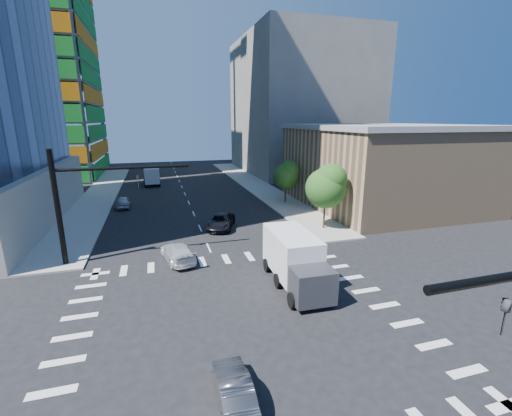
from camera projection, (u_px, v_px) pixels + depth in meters
name	position (u px, v px, depth m)	size (l,w,h in m)	color
ground	(241.00, 320.00, 19.75)	(160.00, 160.00, 0.00)	black
road_markings	(241.00, 320.00, 19.75)	(20.00, 20.00, 0.01)	silver
sidewalk_ne	(255.00, 185.00, 60.29)	(5.00, 60.00, 0.15)	#999791
sidewalk_nw	(102.00, 193.00, 53.45)	(5.00, 60.00, 0.15)	#999791
construction_building	(16.00, 45.00, 63.57)	(25.16, 34.50, 70.60)	gray
commercial_building	(382.00, 165.00, 45.68)	(20.50, 22.50, 10.60)	tan
bg_building_ne	(299.00, 106.00, 74.69)	(24.00, 30.00, 28.00)	slate
signal_mast_nw	(78.00, 196.00, 26.31)	(10.20, 0.40, 9.00)	black
tree_south	(327.00, 186.00, 34.94)	(4.16, 4.16, 6.82)	#382316
tree_north	(287.00, 175.00, 46.34)	(3.54, 3.52, 5.78)	#382316
car_nb_far	(221.00, 221.00, 36.28)	(2.44, 5.29, 1.47)	black
car_sb_near	(178.00, 252.00, 27.89)	(2.02, 4.98, 1.45)	white
car_sb_mid	(123.00, 202.00, 44.84)	(1.74, 4.32, 1.47)	#A8A9B0
car_sb_cross	(234.00, 389.00, 13.89)	(1.34, 3.83, 1.26)	#4B4A4F
box_truck_near	(297.00, 265.00, 23.34)	(3.10, 6.86, 3.55)	black
box_truck_far	(151.00, 177.00, 60.58)	(2.90, 6.22, 3.20)	black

